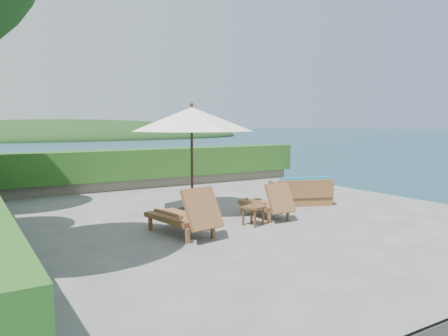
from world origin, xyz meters
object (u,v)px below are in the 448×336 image
lounge_left (185,215)px  wicker_loveseat (301,193)px  lounge_right (268,203)px  side_table (253,210)px  patio_umbrella (192,120)px

lounge_left → wicker_loveseat: size_ratio=1.05×
lounge_right → wicker_loveseat: 2.05m
lounge_right → wicker_loveseat: bearing=27.4°
side_table → wicker_loveseat: bearing=27.4°
side_table → lounge_left: bearing=-179.6°
patio_umbrella → lounge_left: bearing=-121.1°
lounge_right → lounge_left: bearing=-168.2°
patio_umbrella → wicker_loveseat: size_ratio=1.73×
patio_umbrella → lounge_left: (-1.11, -1.85, -1.90)m
lounge_right → wicker_loveseat: size_ratio=0.86×
lounge_left → patio_umbrella: bearing=49.4°
patio_umbrella → side_table: (0.57, -1.84, -1.98)m
patio_umbrella → side_table: 2.76m
wicker_loveseat → lounge_right: bearing=-134.0°
lounge_left → wicker_loveseat: 4.47m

